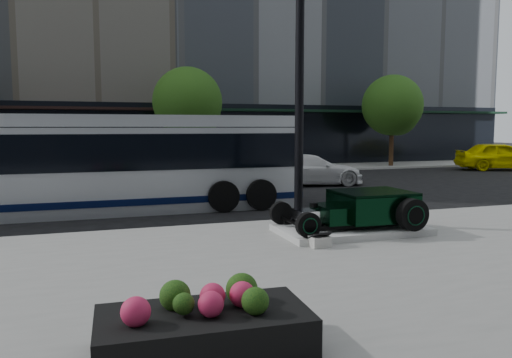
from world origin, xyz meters
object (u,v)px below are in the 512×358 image
object	(u,v)px
transit_bus	(104,163)
yellow_taxi	(500,156)
lamppost	(299,89)
flower_planter	(204,328)
white_sedan	(310,170)
hot_rod	(364,208)

from	to	relation	value
transit_bus	yellow_taxi	world-z (taller)	transit_bus
transit_bus	lamppost	bearing A→B (deg)	-41.14
flower_planter	transit_bus	xyz separation A→B (m)	(-0.69, 10.64, 1.09)
lamppost	transit_bus	size ratio (longest dim) A/B	0.61
lamppost	white_sedan	xyz separation A→B (m)	(4.16, 8.33, -2.84)
yellow_taxi	flower_planter	bearing A→B (deg)	150.69
lamppost	yellow_taxi	xyz separation A→B (m)	(18.16, 11.79, -2.69)
flower_planter	transit_bus	size ratio (longest dim) A/B	0.19
transit_bus	hot_rod	bearing A→B (deg)	-45.13
lamppost	transit_bus	world-z (taller)	lamppost
hot_rod	lamppost	distance (m)	3.39
flower_planter	white_sedan	size ratio (longest dim) A/B	0.50
hot_rod	yellow_taxi	distance (m)	21.78
lamppost	yellow_taxi	world-z (taller)	lamppost
white_sedan	flower_planter	bearing A→B (deg)	158.49
lamppost	white_sedan	bearing A→B (deg)	63.46
hot_rod	white_sedan	distance (m)	10.42
transit_bus	white_sedan	world-z (taller)	transit_bus
hot_rod	lamppost	xyz separation A→B (m)	(-0.98, 1.59, 2.83)
lamppost	flower_planter	bearing A→B (deg)	-121.08
white_sedan	hot_rod	bearing A→B (deg)	169.32
yellow_taxi	transit_bus	bearing A→B (deg)	129.71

